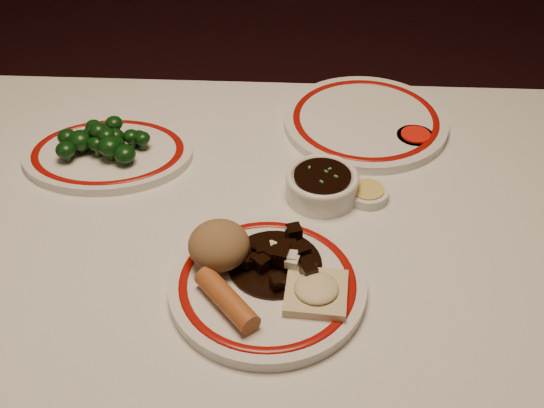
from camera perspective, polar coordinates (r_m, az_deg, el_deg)
The scene contains 12 objects.
dining_table at distance 1.05m, azimuth -3.40°, elevation -6.93°, with size 1.20×0.90×0.75m.
main_plate at distance 0.91m, azimuth -0.38°, elevation -6.84°, with size 0.34×0.34×0.02m.
rice_mound at distance 0.91m, azimuth -4.46°, elevation -3.45°, with size 0.08×0.08×0.06m, color olive.
spring_roll at distance 0.87m, azimuth -3.80°, elevation -7.98°, with size 0.03×0.03×0.11m, color #B05D2B.
fried_wonton at distance 0.88m, azimuth 3.72°, elevation -7.28°, with size 0.08×0.08×0.02m.
stirfry_heap at distance 0.92m, azimuth 0.57°, elevation -4.60°, with size 0.13×0.13×0.03m.
broccoli_plate at distance 1.16m, azimuth -13.53°, elevation 4.11°, with size 0.30×0.26×0.02m.
broccoli_pile at distance 1.14m, azimuth -13.90°, elevation 5.18°, with size 0.15×0.09×0.05m.
soy_bowl at distance 1.05m, azimuth 4.19°, elevation 1.51°, with size 0.11×0.11×0.04m.
sweet_sour_dish at distance 1.19m, azimuth 11.87°, elevation 5.38°, with size 0.06×0.06×0.02m.
mustard_dish at distance 1.06m, azimuth 7.99°, elevation 0.86°, with size 0.06×0.06×0.02m.
far_plate at distance 1.22m, azimuth 7.83°, elevation 6.89°, with size 0.34×0.34×0.02m.
Camera 1 is at (0.10, -0.70, 1.43)m, focal length 45.00 mm.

